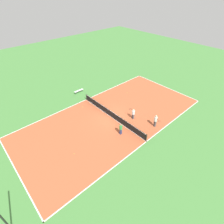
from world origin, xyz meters
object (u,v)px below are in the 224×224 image
bench (79,91)px  player_near_white (133,113)px  player_far_white (156,120)px  tennis_ball_left_sideline (83,107)px  tennis_ball_near_net (74,153)px  player_far_green (121,128)px  fence_post_back_left (0,216)px  tennis_net (112,114)px  tennis_ball_right_alley (127,92)px

bench → player_near_white: size_ratio=1.07×
player_far_white → tennis_ball_left_sideline: player_far_white is taller
player_far_white → tennis_ball_near_net: player_far_white is taller
bench → player_far_green: player_far_green is taller
player_far_white → fence_post_back_left: bearing=-75.1°
player_far_green → player_far_white: bearing=-26.0°
player_far_white → fence_post_back_left: 16.81m
tennis_net → tennis_ball_left_sideline: bearing=18.5°
player_near_white → tennis_ball_left_sideline: bearing=36.4°
player_far_white → player_near_white: player_far_white is taller
player_far_green → tennis_ball_right_alley: player_far_green is taller
player_far_white → fence_post_back_left: (0.14, 16.77, 1.14)m
player_far_green → tennis_ball_near_net: 5.81m
tennis_net → bench: bearing=-1.9°
tennis_ball_right_alley → tennis_ball_left_sideline: same height
tennis_ball_left_sideline → player_near_white: bearing=-152.7°
tennis_net → player_near_white: (-1.99, -1.85, 0.34)m
player_far_green → tennis_ball_right_alley: 9.54m
bench → player_far_white: (-12.98, -2.44, 0.61)m
tennis_ball_left_sideline → tennis_ball_near_net: bearing=139.3°
tennis_ball_right_alley → tennis_net: bearing=116.8°
tennis_ball_right_alley → fence_post_back_left: bearing=111.0°
tennis_net → fence_post_back_left: size_ratio=2.68×
player_far_white → tennis_ball_left_sideline: bearing=-140.2°
tennis_net → bench: (8.17, -0.28, -0.14)m
player_far_green → player_near_white: bearing=15.5°
player_far_white → player_far_green: (1.86, 4.03, -0.11)m
player_far_green → tennis_ball_left_sideline: (7.46, 0.19, -0.82)m
player_far_green → fence_post_back_left: size_ratio=0.36×
player_near_white → tennis_ball_near_net: player_near_white is taller
tennis_ball_left_sideline → tennis_net: bearing=-161.5°
tennis_net → player_far_white: player_far_white is taller
tennis_ball_right_alley → tennis_ball_left_sideline: bearing=79.1°
tennis_net → fence_post_back_left: (-4.67, 14.06, 1.61)m
bench → tennis_ball_right_alley: bearing=138.4°
player_near_white → tennis_net: bearing=52.0°
player_near_white → tennis_ball_near_net: 8.84m
tennis_ball_near_net → player_far_white: bearing=-107.3°
tennis_ball_near_net → tennis_ball_left_sideline: size_ratio=1.00×
tennis_ball_right_alley → fence_post_back_left: fence_post_back_left is taller
tennis_net → bench: size_ratio=7.19×
tennis_net → player_far_white: bearing=-150.6°
player_far_white → tennis_ball_right_alley: bearing=172.4°
player_far_green → tennis_ball_near_net: player_far_green is taller
tennis_net → player_far_green: bearing=155.9°
tennis_net → player_far_green: (-2.95, 1.32, 0.36)m
tennis_ball_near_net → fence_post_back_left: bearing=112.0°
player_near_white → fence_post_back_left: (-2.67, 15.91, 1.27)m
player_far_green → fence_post_back_left: 12.92m
bench → player_far_green: 11.24m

